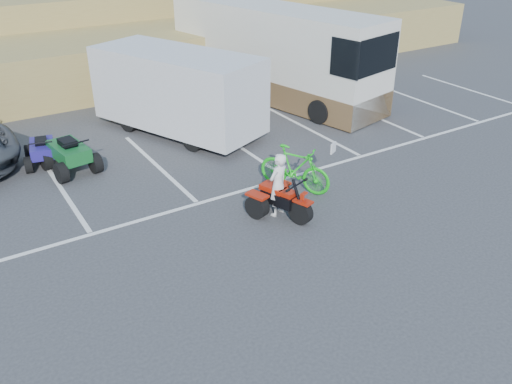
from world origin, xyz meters
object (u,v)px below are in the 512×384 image
green_dirt_bike (295,168)px  rv_motorhome (274,59)px  red_trike_atv (282,216)px  quad_atv_blue (45,164)px  quad_atv_green (72,171)px  cargo_trailer (178,90)px  rider (278,185)px

green_dirt_bike → rv_motorhome: rv_motorhome is taller
red_trike_atv → quad_atv_blue: (-4.13, 6.04, 0.00)m
red_trike_atv → quad_atv_green: 6.31m
green_dirt_bike → quad_atv_green: green_dirt_bike is taller
red_trike_atv → cargo_trailer: bearing=69.3°
rider → green_dirt_bike: rider is taller
red_trike_atv → rv_motorhome: size_ratio=0.16×
green_dirt_bike → cargo_trailer: bearing=70.8°
red_trike_atv → cargo_trailer: cargo_trailer is taller
rider → green_dirt_bike: size_ratio=0.79×
cargo_trailer → quad_atv_blue: cargo_trailer is taller
quad_atv_green → rider: bearing=-62.9°
green_dirt_bike → quad_atv_green: 6.29m
cargo_trailer → green_dirt_bike: bearing=-104.0°
quad_atv_green → green_dirt_bike: bearing=-50.2°
cargo_trailer → quad_atv_green: bearing=173.4°
red_trike_atv → rider: bearing=90.0°
quad_atv_blue → quad_atv_green: (0.54, -0.86, 0.00)m
rider → green_dirt_bike: bearing=-160.9°
rv_motorhome → quad_atv_green: (-8.57, -2.67, -1.43)m
quad_atv_green → quad_atv_blue: bearing=114.1°
rider → quad_atv_blue: rider is taller
quad_atv_blue → rider: bearing=-43.6°
red_trike_atv → quad_atv_blue: 7.32m
rv_motorhome → cargo_trailer: bearing=-174.3°
rider → green_dirt_bike: 1.39m
red_trike_atv → cargo_trailer: (0.25, 6.29, 1.41)m
rider → green_dirt_bike: (1.09, 0.84, -0.19)m
cargo_trailer → quad_atv_green: cargo_trailer is taller
green_dirt_bike → rv_motorhome: 7.96m
rv_motorhome → quad_atv_blue: rv_motorhome is taller
red_trike_atv → quad_atv_blue: red_trike_atv is taller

